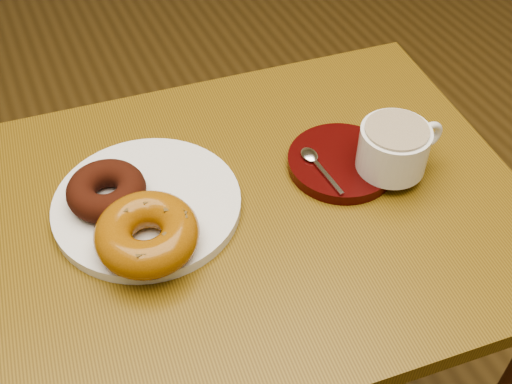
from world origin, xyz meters
name	(u,v)px	position (x,y,z in m)	size (l,w,h in m)	color
cafe_table	(243,260)	(0.12, 0.11, 0.59)	(0.79, 0.62, 0.70)	brown
donut_plate	(147,205)	(0.00, 0.16, 0.70)	(0.24, 0.24, 0.01)	silver
donut_cinnamon	(106,191)	(-0.04, 0.18, 0.73)	(0.10, 0.10, 0.04)	#38140B
donut_caramel	(147,234)	(-0.02, 0.09, 0.73)	(0.13, 0.13, 0.05)	#8E540F
saucer	(341,162)	(0.27, 0.13, 0.70)	(0.15, 0.15, 0.02)	#310706
coffee_cup	(395,147)	(0.32, 0.09, 0.75)	(0.12, 0.09, 0.07)	silver
teaspoon	(313,159)	(0.23, 0.14, 0.72)	(0.02, 0.10, 0.01)	silver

